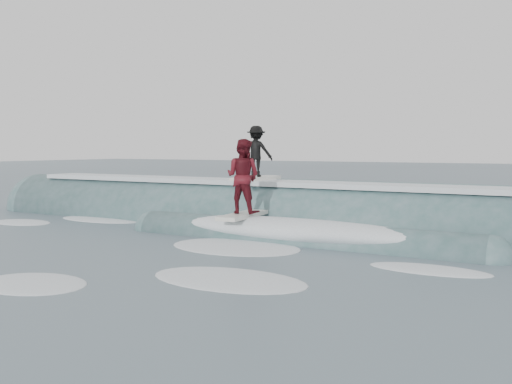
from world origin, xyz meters
The scene contains 6 objects.
ground centered at (0.00, 0.00, 0.00)m, with size 160.00×160.00×0.00m, color #3B4C57.
breaking_wave centered at (0.19, 3.03, 0.03)m, with size 22.75×4.08×2.60m.
surfer_black centered at (-0.57, 3.26, 2.14)m, with size 1.09×2.03×1.62m.
surfer_red centered at (0.30, 1.06, 1.52)m, with size 0.97×2.04×2.02m.
whitewater centered at (-0.72, -0.85, 0.00)m, with size 14.79×8.62×0.10m.
far_swells centered at (-0.69, 17.65, 0.00)m, with size 40.09×8.65×0.80m.
Camera 1 is at (7.95, -11.47, 2.33)m, focal length 40.00 mm.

